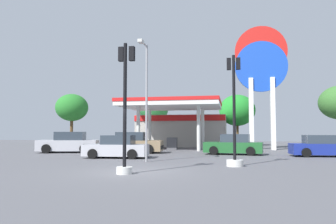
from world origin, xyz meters
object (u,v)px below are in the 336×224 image
at_px(station_pole_sign, 261,71).
at_px(tree_1, 153,110).
at_px(tree_0, 72,108).
at_px(car_1, 116,148).
at_px(traffic_signal_1, 234,128).
at_px(car_0, 234,145).
at_px(car_3, 69,143).
at_px(corner_streetlamp, 146,90).
at_px(tree_2, 237,110).
at_px(car_2, 321,147).
at_px(car_4, 133,143).
at_px(traffic_signal_0, 125,116).

height_order(station_pole_sign, tree_1, station_pole_sign).
height_order(tree_0, tree_1, tree_0).
height_order(car_1, traffic_signal_1, traffic_signal_1).
relative_size(car_0, car_3, 0.88).
xyz_separation_m(car_1, car_3, (-5.54, 4.25, 0.10)).
xyz_separation_m(car_3, corner_streetlamp, (8.04, -6.61, 3.17)).
height_order(tree_1, corner_streetlamp, corner_streetlamp).
xyz_separation_m(station_pole_sign, car_1, (-9.84, -11.30, -6.60)).
distance_m(tree_0, tree_2, 21.22).
height_order(car_1, car_2, car_2).
distance_m(car_0, car_4, 7.64).
relative_size(traffic_signal_0, tree_0, 0.77).
height_order(station_pole_sign, car_2, station_pole_sign).
distance_m(car_0, traffic_signal_0, 12.50).
distance_m(car_2, traffic_signal_0, 14.73).
distance_m(car_2, tree_1, 21.56).
xyz_separation_m(tree_0, tree_1, (11.22, -0.91, -0.49)).
bearing_deg(car_1, corner_streetlamp, -43.40).
distance_m(car_0, corner_streetlamp, 8.94).
bearing_deg(car_0, corner_streetlamp, -124.32).
xyz_separation_m(car_0, tree_0, (-20.61, 15.03, 4.13)).
height_order(car_0, traffic_signal_0, traffic_signal_0).
distance_m(car_3, traffic_signal_0, 14.30).
bearing_deg(car_1, station_pole_sign, 48.97).
bearing_deg(car_0, traffic_signal_1, -90.13).
bearing_deg(tree_2, tree_0, 178.65).
xyz_separation_m(tree_1, tree_2, (9.99, 0.41, -0.17)).
relative_size(traffic_signal_0, tree_2, 0.85).
relative_size(station_pole_sign, tree_0, 1.74).
relative_size(car_3, corner_streetlamp, 0.76).
height_order(car_4, traffic_signal_1, traffic_signal_1).
xyz_separation_m(car_2, car_4, (-13.30, 1.16, 0.09)).
distance_m(car_0, tree_1, 17.35).
bearing_deg(traffic_signal_0, car_1, 112.64).
relative_size(station_pole_sign, tree_2, 1.92).
xyz_separation_m(car_2, traffic_signal_1, (-5.68, -7.21, 1.16)).
distance_m(car_1, tree_0, 24.08).
bearing_deg(tree_2, car_4, -120.01).
distance_m(traffic_signal_0, corner_streetlamp, 5.10).
bearing_deg(traffic_signal_1, tree_1, 112.92).
distance_m(car_1, car_3, 6.98).
relative_size(car_0, traffic_signal_0, 0.84).
bearing_deg(traffic_signal_0, tree_2, 79.62).
xyz_separation_m(car_2, tree_0, (-26.28, 15.89, 4.16)).
distance_m(traffic_signal_0, traffic_signal_1, 5.55).
xyz_separation_m(station_pole_sign, car_3, (-15.38, -7.06, -6.50)).
height_order(traffic_signal_0, tree_1, tree_1).
bearing_deg(car_3, station_pole_sign, 24.65).
bearing_deg(car_2, corner_streetlamp, -149.81).
relative_size(car_1, car_4, 0.87).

